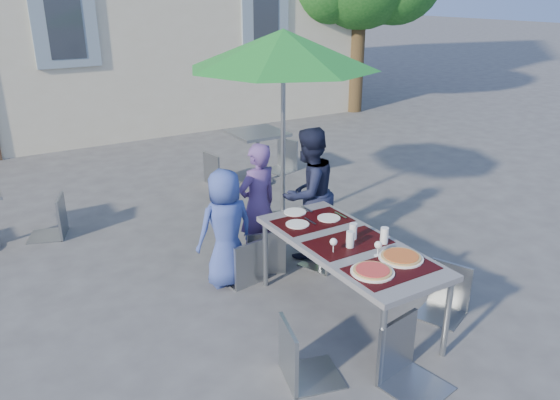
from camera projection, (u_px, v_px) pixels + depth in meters
ground at (298, 372)px, 4.28m from camera, size 90.00×90.00×0.00m
dining_table at (348, 248)px, 4.75m from camera, size 0.80×1.85×0.76m
pizza_near_left at (372, 271)px, 4.22m from camera, size 0.34×0.34×0.03m
pizza_near_right at (401, 257)px, 4.44m from camera, size 0.36×0.36×0.03m
glassware at (361, 237)px, 4.65m from camera, size 0.54×0.43×0.15m
place_settings at (307, 218)px, 5.22m from camera, size 0.60×0.51×0.01m
child_0 at (226, 228)px, 5.37m from camera, size 0.60×0.39×1.21m
child_1 at (258, 205)px, 5.76m from camera, size 0.54×0.41×1.35m
child_2 at (308, 193)px, 5.93m from camera, size 0.79×0.57×1.46m
chair_0 at (245, 235)px, 5.41m from camera, size 0.45×0.46×0.90m
chair_1 at (265, 225)px, 5.63m from camera, size 0.51×0.51×0.91m
chair_2 at (331, 222)px, 5.71m from camera, size 0.51×0.51×0.89m
chair_3 at (301, 318)px, 4.00m from camera, size 0.51×0.51×0.94m
chair_4 at (450, 263)px, 4.90m from camera, size 0.51×0.50×0.87m
chair_5 at (411, 318)px, 3.97m from camera, size 0.50×0.50×0.97m
patio_umbrella at (283, 51)px, 6.18m from camera, size 2.23×2.23×2.39m
bg_chair_r_0 at (50, 193)px, 6.45m from camera, size 0.54×0.53×0.94m
cafe_table_1 at (258, 147)px, 8.22m from camera, size 0.76×0.76×0.81m
bg_chair_l_1 at (216, 150)px, 8.21m from camera, size 0.47×0.47×0.93m
bg_chair_r_1 at (284, 137)px, 8.85m from camera, size 0.53×0.53×0.96m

